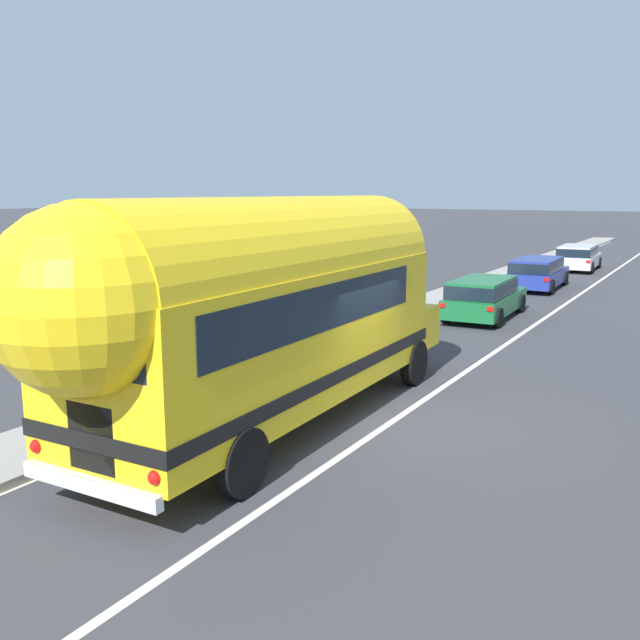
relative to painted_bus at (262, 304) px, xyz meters
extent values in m
plane|color=#38383D|center=(1.71, 1.68, -2.30)|extent=(300.00, 300.00, 0.00)
cube|color=silver|center=(1.71, 13.68, -2.30)|extent=(0.14, 80.00, 0.01)
cube|color=silver|center=(-1.76, 13.68, -2.30)|extent=(0.12, 80.00, 0.01)
cube|color=gray|center=(-2.69, 11.68, -2.23)|extent=(1.86, 90.00, 0.15)
cube|color=yellow|center=(-0.01, 0.35, -0.55)|extent=(2.70, 8.53, 2.30)
cylinder|color=yellow|center=(-0.01, 0.35, 0.60)|extent=(2.65, 8.43, 2.45)
sphere|color=yellow|center=(0.09, -3.83, 0.60)|extent=(2.40, 2.40, 2.40)
cube|color=yellow|center=(-0.12, 5.23, -1.23)|extent=(2.29, 1.35, 0.95)
cube|color=black|center=(-0.01, 0.35, -1.20)|extent=(2.74, 8.57, 0.24)
cube|color=black|center=(0.00, 0.05, 0.05)|extent=(2.69, 6.73, 0.76)
cube|color=black|center=(0.09, -3.84, 0.10)|extent=(2.00, 0.13, 0.84)
cube|color=black|center=(0.09, -3.85, -1.15)|extent=(0.80, 0.08, 0.90)
cube|color=silver|center=(0.09, -3.94, -1.75)|extent=(2.34, 0.20, 0.20)
sphere|color=red|center=(-0.96, -3.89, -1.45)|extent=(0.20, 0.20, 0.20)
sphere|color=red|center=(1.14, -3.84, -1.45)|extent=(0.20, 0.20, 0.20)
cube|color=black|center=(-0.11, 4.63, 0.10)|extent=(2.14, 0.15, 0.96)
cube|color=silver|center=(-0.14, 5.92, -1.35)|extent=(0.90, 0.12, 0.56)
cylinder|color=black|center=(-1.27, 4.16, -1.80)|extent=(0.28, 1.01, 1.00)
cylinder|color=black|center=(1.07, 4.21, -1.80)|extent=(0.28, 1.01, 1.00)
cylinder|color=black|center=(-1.12, -2.31, -1.80)|extent=(0.28, 1.01, 1.00)
cylinder|color=black|center=(1.22, -2.26, -1.80)|extent=(0.28, 1.01, 1.00)
cube|color=#196633|center=(-0.08, 13.06, -1.78)|extent=(1.94, 4.65, 0.60)
cube|color=#196633|center=(-0.06, 12.59, -1.21)|extent=(1.68, 3.19, 0.55)
cube|color=black|center=(-0.06, 12.59, -1.24)|extent=(1.74, 3.24, 0.43)
cube|color=red|center=(-0.75, 10.73, -1.60)|extent=(0.20, 0.05, 0.14)
cube|color=red|center=(0.77, 10.79, -1.60)|extent=(0.20, 0.05, 0.14)
cylinder|color=black|center=(-0.98, 14.62, -1.98)|extent=(0.22, 0.65, 0.64)
cylinder|color=black|center=(0.70, 14.69, -1.98)|extent=(0.22, 0.65, 0.64)
cylinder|color=black|center=(-0.86, 11.44, -1.98)|extent=(0.22, 0.65, 0.64)
cylinder|color=black|center=(0.82, 11.50, -1.98)|extent=(0.22, 0.65, 0.64)
cube|color=navy|center=(-0.22, 21.19, -1.78)|extent=(1.96, 4.78, 0.60)
cube|color=navy|center=(-0.21, 20.72, -1.21)|extent=(1.72, 3.53, 0.55)
cube|color=black|center=(-0.21, 20.72, -1.24)|extent=(1.78, 3.57, 0.43)
cube|color=red|center=(-0.93, 18.79, -1.60)|extent=(0.20, 0.05, 0.14)
cube|color=red|center=(0.64, 18.85, -1.60)|extent=(0.20, 0.05, 0.14)
cylinder|color=black|center=(-1.14, 22.83, -1.98)|extent=(0.22, 0.65, 0.64)
cylinder|color=black|center=(0.59, 22.88, -1.98)|extent=(0.22, 0.65, 0.64)
cylinder|color=black|center=(-1.04, 19.50, -1.98)|extent=(0.22, 0.65, 0.64)
cylinder|color=black|center=(0.69, 19.56, -1.98)|extent=(0.22, 0.65, 0.64)
cube|color=silver|center=(-0.08, 29.63, -1.78)|extent=(1.99, 4.50, 0.60)
cube|color=silver|center=(-0.06, 29.15, -1.21)|extent=(1.75, 3.25, 0.55)
cube|color=black|center=(-0.06, 29.15, -1.24)|extent=(1.81, 3.29, 0.43)
cube|color=red|center=(-0.79, 27.37, -1.60)|extent=(0.20, 0.05, 0.14)
cube|color=red|center=(0.80, 27.43, -1.60)|extent=(0.20, 0.05, 0.14)
cylinder|color=black|center=(-1.01, 31.11, -1.98)|extent=(0.22, 0.65, 0.64)
cylinder|color=black|center=(0.75, 31.18, -1.98)|extent=(0.22, 0.65, 0.64)
cylinder|color=black|center=(-0.90, 28.08, -1.98)|extent=(0.22, 0.65, 0.64)
cylinder|color=black|center=(0.86, 28.14, -1.98)|extent=(0.22, 0.65, 0.64)
camera|label=1|loc=(6.75, -9.45, 1.90)|focal=38.45mm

